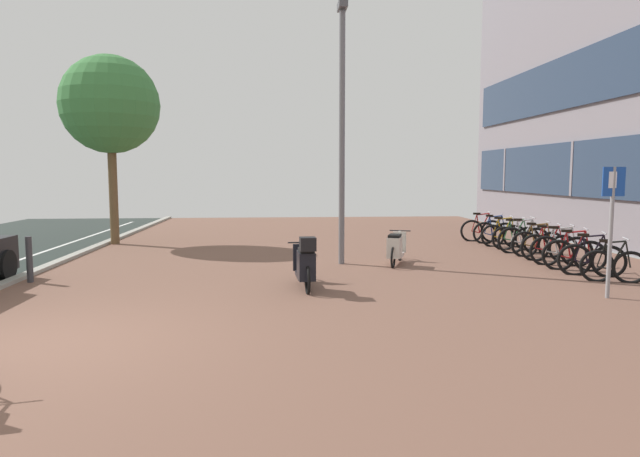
% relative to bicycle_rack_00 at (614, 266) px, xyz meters
% --- Properties ---
extents(ground, '(21.00, 40.00, 0.13)m').
position_rel_bicycle_rack_00_xyz_m(ground, '(-8.13, -3.34, -0.35)').
color(ground, black).
extents(bicycle_rack_00, '(1.22, 0.54, 0.92)m').
position_rel_bicycle_rack_00_xyz_m(bicycle_rack_00, '(0.00, 0.00, 0.00)').
color(bicycle_rack_00, black).
rests_on(bicycle_rack_00, ground).
extents(bicycle_rack_01, '(1.29, 0.59, 0.97)m').
position_rel_bicycle_rack_00_xyz_m(bicycle_rack_01, '(-0.07, 0.66, 0.02)').
color(bicycle_rack_01, black).
rests_on(bicycle_rack_01, ground).
extents(bicycle_rack_02, '(1.31, 0.58, 0.99)m').
position_rel_bicycle_rack_00_xyz_m(bicycle_rack_02, '(-0.08, 1.32, 0.02)').
color(bicycle_rack_02, black).
rests_on(bicycle_rack_02, ground).
extents(bicycle_rack_03, '(1.37, 0.56, 1.01)m').
position_rel_bicycle_rack_00_xyz_m(bicycle_rack_03, '(-0.03, 1.98, 0.03)').
color(bicycle_rack_03, black).
rests_on(bicycle_rack_03, ground).
extents(bicycle_rack_04, '(1.31, 0.53, 0.97)m').
position_rel_bicycle_rack_00_xyz_m(bicycle_rack_04, '(0.01, 2.64, 0.01)').
color(bicycle_rack_04, black).
rests_on(bicycle_rack_04, ground).
extents(bicycle_rack_05, '(1.34, 0.48, 0.97)m').
position_rel_bicycle_rack_00_xyz_m(bicycle_rack_05, '(0.05, 3.29, 0.01)').
color(bicycle_rack_05, black).
rests_on(bicycle_rack_05, ground).
extents(bicycle_rack_06, '(1.40, 0.48, 1.03)m').
position_rel_bicycle_rack_00_xyz_m(bicycle_rack_06, '(-0.02, 3.95, 0.03)').
color(bicycle_rack_06, black).
rests_on(bicycle_rack_06, ground).
extents(bicycle_rack_07, '(1.31, 0.47, 0.96)m').
position_rel_bicycle_rack_00_xyz_m(bicycle_rack_07, '(0.04, 4.61, 0.01)').
color(bicycle_rack_07, black).
rests_on(bicycle_rack_07, ground).
extents(bicycle_rack_08, '(1.31, 0.47, 0.96)m').
position_rel_bicycle_rack_00_xyz_m(bicycle_rack_08, '(-0.02, 5.27, 0.01)').
color(bicycle_rack_08, black).
rests_on(bicycle_rack_08, ground).
extents(bicycle_rack_09, '(1.24, 0.59, 0.97)m').
position_rel_bicycle_rack_00_xyz_m(bicycle_rack_09, '(-0.03, 5.93, 0.02)').
color(bicycle_rack_09, black).
rests_on(bicycle_rack_09, ground).
extents(bicycle_rack_10, '(1.34, 0.47, 0.99)m').
position_rel_bicycle_rack_00_xyz_m(bicycle_rack_10, '(-0.18, 6.59, 0.02)').
color(bicycle_rack_10, black).
rests_on(bicycle_rack_10, ground).
extents(scooter_near, '(0.52, 1.78, 1.06)m').
position_rel_bicycle_rack_00_xyz_m(scooter_near, '(-6.17, -0.19, 0.15)').
color(scooter_near, black).
rests_on(scooter_near, ground).
extents(scooter_mid, '(0.79, 1.59, 0.78)m').
position_rel_bicycle_rack_00_xyz_m(scooter_mid, '(-3.89, 2.39, 0.07)').
color(scooter_mid, black).
rests_on(scooter_mid, ground).
extents(parking_sign, '(0.40, 0.07, 2.27)m').
position_rel_bicycle_rack_00_xyz_m(parking_sign, '(-0.96, -1.34, 1.09)').
color(parking_sign, gray).
rests_on(parking_sign, ground).
extents(lamp_post, '(0.20, 0.52, 6.09)m').
position_rel_bicycle_rack_00_xyz_m(lamp_post, '(-5.16, 2.62, 3.04)').
color(lamp_post, slate).
rests_on(lamp_post, ground).
extents(street_tree, '(2.92, 2.92, 5.68)m').
position_rel_bicycle_rack_00_xyz_m(street_tree, '(-11.67, 6.82, 3.87)').
color(street_tree, brown).
rests_on(street_tree, ground).
extents(bollard_far, '(0.12, 0.12, 0.92)m').
position_rel_bicycle_rack_00_xyz_m(bollard_far, '(-11.61, 0.87, 0.13)').
color(bollard_far, '#38383D').
rests_on(bollard_far, ground).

